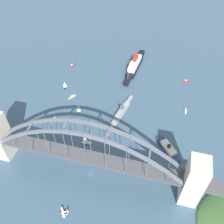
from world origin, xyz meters
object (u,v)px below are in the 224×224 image
(seaplane_taxiing_near_bridge, at_px, (64,213))
(small_boat_4, at_px, (54,119))
(naval_cruiser, at_px, (121,113))
(small_boat_1, at_px, (186,81))
(harbor_arch_bridge, at_px, (89,156))
(small_boat_5, at_px, (65,84))
(harbor_ferry_steamer, at_px, (168,148))
(small_boat_8, at_px, (72,65))
(small_boat_0, at_px, (145,159))
(small_boat_6, at_px, (186,111))
(small_boat_3, at_px, (72,97))
(small_boat_7, at_px, (85,140))
(ocean_liner, at_px, (135,65))
(small_boat_2, at_px, (79,108))

(seaplane_taxiing_near_bridge, xyz_separation_m, small_boat_4, (-56.83, 101.27, -1.09))
(naval_cruiser, height_order, small_boat_1, naval_cruiser)
(seaplane_taxiing_near_bridge, bearing_deg, harbor_arch_bridge, 77.77)
(harbor_arch_bridge, relative_size, small_boat_5, 23.99)
(harbor_ferry_steamer, height_order, small_boat_8, harbor_ferry_steamer)
(small_boat_0, bearing_deg, small_boat_8, 134.17)
(harbor_ferry_steamer, xyz_separation_m, small_boat_6, (14.87, 64.35, -1.65))
(small_boat_4, relative_size, small_boat_6, 0.89)
(small_boat_1, xyz_separation_m, small_boat_6, (2.86, -61.25, 0.02))
(seaplane_taxiing_near_bridge, xyz_separation_m, small_boat_1, (91.97, 218.04, -1.09))
(small_boat_0, height_order, small_boat_8, small_boat_0)
(small_boat_3, bearing_deg, harbor_arch_bridge, -59.25)
(harbor_arch_bridge, xyz_separation_m, small_boat_6, (85.32, 112.90, -28.09))
(small_boat_0, relative_size, small_boat_4, 0.84)
(small_boat_5, xyz_separation_m, small_boat_7, (59.03, -83.76, 0.45))
(ocean_liner, distance_m, small_boat_1, 77.46)
(small_boat_2, bearing_deg, small_boat_4, -138.93)
(harbor_arch_bridge, height_order, small_boat_1, harbor_arch_bridge)
(naval_cruiser, relative_size, small_boat_1, 7.24)
(harbor_ferry_steamer, relative_size, small_boat_8, 3.02)
(harbor_ferry_steamer, bearing_deg, small_boat_1, 84.54)
(small_boat_4, bearing_deg, seaplane_taxiing_near_bridge, -60.70)
(small_boat_2, relative_size, small_boat_6, 1.04)
(small_boat_5, distance_m, small_boat_8, 51.38)
(small_boat_1, xyz_separation_m, small_boat_8, (-169.23, -5.92, 0.07))
(harbor_arch_bridge, height_order, seaplane_taxiing_near_bridge, harbor_arch_bridge)
(seaplane_taxiing_near_bridge, distance_m, small_boat_5, 175.30)
(harbor_arch_bridge, bearing_deg, naval_cruiser, 83.91)
(small_boat_6, xyz_separation_m, small_boat_8, (-172.09, 55.33, 0.05))
(small_boat_0, xyz_separation_m, small_boat_6, (35.92, 84.85, -2.68))
(harbor_ferry_steamer, height_order, small_boat_7, small_boat_7)
(small_boat_7, bearing_deg, ocean_liner, 81.09)
(small_boat_2, relative_size, small_boat_7, 0.93)
(harbor_ferry_steamer, bearing_deg, seaplane_taxiing_near_bridge, -130.86)
(small_boat_4, bearing_deg, small_boat_6, 20.11)
(small_boat_6, bearing_deg, naval_cruiser, -160.61)
(harbor_arch_bridge, xyz_separation_m, small_boat_8, (-86.77, 168.23, -28.04))
(harbor_arch_bridge, bearing_deg, small_boat_6, 52.92)
(small_boat_0, relative_size, small_boat_3, 0.64)
(naval_cruiser, xyz_separation_m, small_boat_4, (-75.53, -28.73, -1.99))
(small_boat_3, distance_m, small_boat_7, 78.79)
(small_boat_4, distance_m, small_boat_8, 112.71)
(small_boat_6, relative_size, small_boat_8, 0.89)
(small_boat_1, height_order, small_boat_3, small_boat_3)
(ocean_liner, xyz_separation_m, small_boat_7, (-23.89, -152.32, -0.71))
(ocean_liner, relative_size, small_boat_3, 7.93)
(small_boat_2, bearing_deg, small_boat_0, -28.98)
(small_boat_0, bearing_deg, small_boat_5, 144.52)
(harbor_arch_bridge, relative_size, small_boat_6, 25.09)
(small_boat_4, relative_size, small_boat_7, 0.80)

